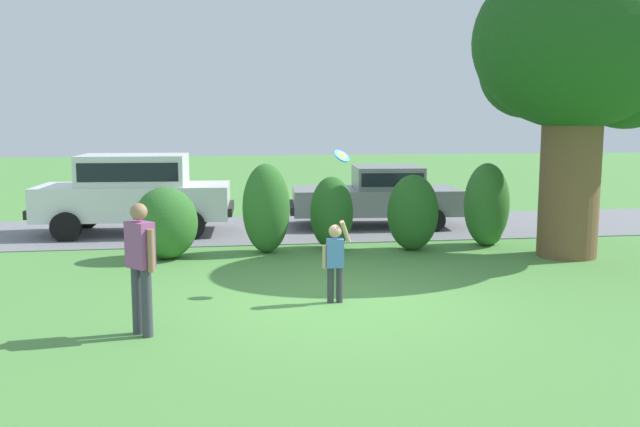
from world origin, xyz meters
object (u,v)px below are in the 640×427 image
(parked_suv, at_px, (134,190))
(child_thrower, at_px, (335,257))
(oak_tree_large, at_px, (580,56))
(frisbee, at_px, (342,156))
(parked_sedan, at_px, (379,194))
(adult_onlooker, at_px, (141,261))

(parked_suv, xyz_separation_m, child_thrower, (3.76, -6.85, -0.36))
(oak_tree_large, bearing_deg, parked_suv, 156.89)
(frisbee, bearing_deg, parked_sedan, 71.65)
(parked_suv, bearing_deg, parked_sedan, 2.46)
(oak_tree_large, height_order, adult_onlooker, oak_tree_large)
(parked_suv, height_order, child_thrower, parked_suv)
(parked_sedan, relative_size, child_thrower, 3.52)
(child_thrower, distance_m, adult_onlooker, 3.02)
(child_thrower, bearing_deg, oak_tree_large, 28.59)
(oak_tree_large, bearing_deg, parked_sedan, 126.47)
(parked_sedan, height_order, frisbee, frisbee)
(parked_suv, relative_size, adult_onlooker, 2.75)
(frisbee, height_order, adult_onlooker, frisbee)
(child_thrower, relative_size, adult_onlooker, 0.74)
(parked_sedan, distance_m, child_thrower, 7.48)
(oak_tree_large, relative_size, parked_sedan, 1.33)
(child_thrower, distance_m, frisbee, 1.73)
(parked_sedan, relative_size, parked_suv, 0.95)
(parked_sedan, xyz_separation_m, child_thrower, (-2.32, -7.12, -0.13))
(frisbee, xyz_separation_m, adult_onlooker, (-2.99, -2.09, -1.22))
(parked_sedan, height_order, adult_onlooker, adult_onlooker)
(oak_tree_large, distance_m, parked_suv, 10.39)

